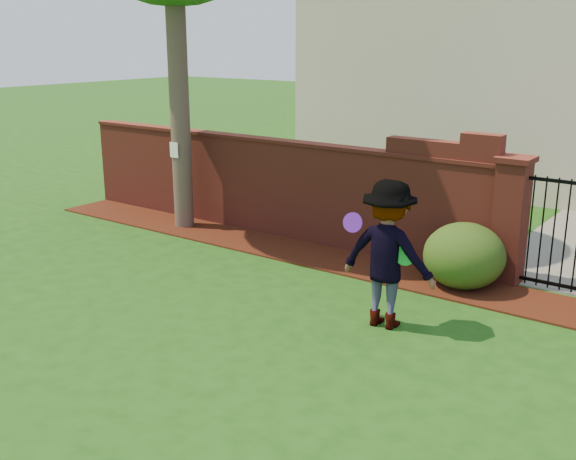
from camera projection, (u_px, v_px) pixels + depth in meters
The scene contains 10 objects.
ground at pixel (200, 334), 8.35m from camera, with size 80.00×80.00×0.01m, color #1C4B12.
mulch_bed at pixel (295, 251), 11.47m from camera, with size 11.10×1.08×0.03m, color #361309.
brick_wall at pixel (269, 184), 12.34m from camera, with size 8.70×0.31×2.16m.
pillar_left at pixel (510, 220), 9.83m from camera, with size 0.50×0.50×1.88m.
house at pixel (573, 51), 16.22m from camera, with size 12.40×6.40×6.30m.
paper_notice at pixel (174, 150), 12.47m from camera, with size 0.20×0.01×0.28m, color white.
shrub_left at pixel (464, 256), 9.75m from camera, with size 1.17×1.17×0.96m, color #1F4514.
man at pixel (386, 255), 8.32m from camera, with size 1.20×0.69×1.86m, color gray.
frisbee_purple at pixel (353, 222), 8.30m from camera, with size 0.25×0.25×0.02m, color purple.
frisbee_green at pixel (405, 255), 8.16m from camera, with size 0.25×0.25×0.02m, color green.
Camera 1 is at (5.40, -5.56, 3.51)m, focal length 42.44 mm.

